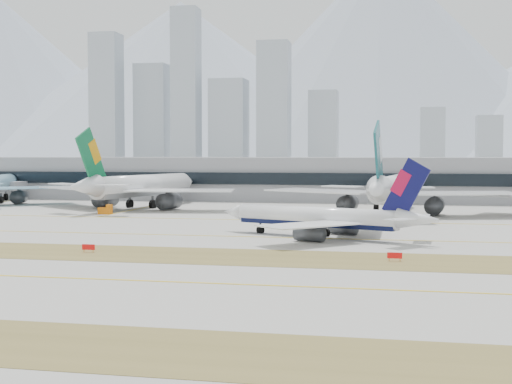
% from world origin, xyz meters
% --- Properties ---
extents(ground, '(3000.00, 3000.00, 0.00)m').
position_xyz_m(ground, '(0.00, 0.00, 0.00)').
color(ground, '#9D9A93').
rests_on(ground, ground).
extents(apron_markings, '(360.00, 122.22, 0.06)m').
position_xyz_m(apron_markings, '(0.00, -53.95, 0.02)').
color(apron_markings, brown).
rests_on(apron_markings, ground).
extents(taxiing_airliner, '(44.29, 37.44, 15.62)m').
position_xyz_m(taxiing_airliner, '(24.53, -3.86, 3.77)').
color(taxiing_airliner, white).
rests_on(taxiing_airliner, ground).
extents(widebody_eva, '(64.60, 64.23, 23.56)m').
position_xyz_m(widebody_eva, '(-37.31, 60.79, 6.26)').
color(widebody_eva, white).
rests_on(widebody_eva, ground).
extents(widebody_cathay, '(68.06, 67.02, 24.41)m').
position_xyz_m(widebody_cathay, '(36.51, 55.57, 6.49)').
color(widebody_cathay, white).
rests_on(widebody_cathay, ground).
extents(terminal, '(280.00, 43.10, 15.00)m').
position_xyz_m(terminal, '(0.00, 114.84, 7.50)').
color(terminal, gray).
rests_on(terminal, ground).
extents(hold_sign_left, '(2.20, 0.15, 1.35)m').
position_xyz_m(hold_sign_left, '(-10.87, -32.00, 0.88)').
color(hold_sign_left, red).
rests_on(hold_sign_left, ground).
extents(hold_sign_right, '(2.20, 0.15, 1.35)m').
position_xyz_m(hold_sign_right, '(38.11, -32.00, 0.88)').
color(hold_sign_right, red).
rests_on(hold_sign_right, ground).
extents(gse_c, '(3.55, 2.00, 2.60)m').
position_xyz_m(gse_c, '(20.53, 38.07, 1.05)').
color(gse_c, orange).
rests_on(gse_c, ground).
extents(gse_b, '(3.55, 2.00, 2.60)m').
position_xyz_m(gse_b, '(-38.55, 39.11, 1.05)').
color(gse_b, orange).
rests_on(gse_b, ground).
extents(city_skyline, '(342.00, 49.80, 140.00)m').
position_xyz_m(city_skyline, '(-106.76, 453.42, 49.80)').
color(city_skyline, '#9DA7B2').
rests_on(city_skyline, ground).
extents(mountain_ridge, '(2830.00, 1120.00, 470.00)m').
position_xyz_m(mountain_ridge, '(33.00, 1404.14, 181.85)').
color(mountain_ridge, '#9EA8B7').
rests_on(mountain_ridge, ground).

